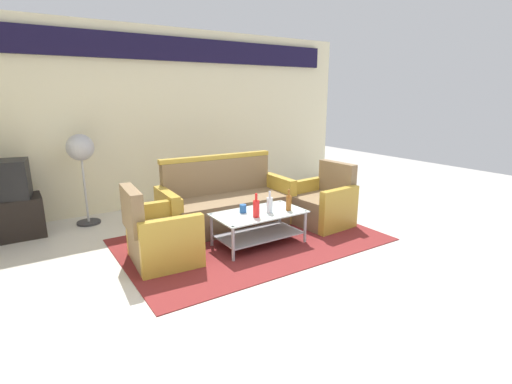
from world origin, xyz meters
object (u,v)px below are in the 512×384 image
at_px(coffee_table, 259,223).
at_px(bottle_brown, 289,202).
at_px(armchair_left, 160,237).
at_px(pedestal_fan, 81,153).
at_px(bottle_clear, 270,205).
at_px(couch, 226,205).
at_px(bottle_red, 256,208).
at_px(armchair_right, 323,205).
at_px(television, 1,180).
at_px(tv_stand, 8,218).
at_px(cup, 243,209).

xyz_separation_m(coffee_table, bottle_brown, (0.35, -0.12, 0.24)).
bearing_deg(armchair_left, pedestal_fan, -162.30).
xyz_separation_m(armchair_left, pedestal_fan, (-0.44, 1.80, 0.73)).
bearing_deg(bottle_clear, armchair_left, 168.76).
height_order(couch, pedestal_fan, pedestal_fan).
bearing_deg(pedestal_fan, bottle_red, -54.92).
bearing_deg(bottle_brown, couch, 112.34).
relative_size(armchair_left, bottle_clear, 3.18).
height_order(armchair_left, pedestal_fan, pedestal_fan).
distance_m(couch, armchair_right, 1.35).
xyz_separation_m(bottle_brown, television, (-2.90, 2.05, 0.25)).
bearing_deg(couch, television, -22.18).
bearing_deg(bottle_brown, pedestal_fan, 132.92).
xyz_separation_m(armchair_left, bottle_red, (1.04, -0.30, 0.23)).
bearing_deg(tv_stand, armchair_right, -25.81).
bearing_deg(couch, cup, 80.48).
bearing_deg(couch, tv_stand, -22.12).
relative_size(armchair_right, bottle_brown, 3.25).
height_order(armchair_right, coffee_table, armchair_right).
distance_m(armchair_right, cup, 1.33).
xyz_separation_m(bottle_clear, tv_stand, (-2.65, 2.00, -0.25)).
bearing_deg(armchair_left, cup, 89.69).
bearing_deg(bottle_red, armchair_right, 11.61).
height_order(armchair_left, cup, armchair_left).
height_order(couch, bottle_brown, couch).
bearing_deg(cup, pedestal_fan, 127.46).
xyz_separation_m(coffee_table, bottle_red, (-0.12, -0.13, 0.25)).
xyz_separation_m(coffee_table, tv_stand, (-2.55, 1.93, -0.01)).
bearing_deg(television, bottle_red, 147.94).
xyz_separation_m(tv_stand, pedestal_fan, (0.94, 0.05, 0.75)).
xyz_separation_m(couch, cup, (-0.14, -0.68, 0.14)).
height_order(bottle_red, cup, bottle_red).
distance_m(armchair_left, television, 2.28).
distance_m(couch, bottle_clear, 0.89).
relative_size(armchair_left, television, 1.29).
relative_size(armchair_left, armchair_right, 1.00).
bearing_deg(bottle_red, tv_stand, 139.68).
xyz_separation_m(armchair_right, bottle_red, (-1.28, -0.26, 0.23)).
bearing_deg(armchair_right, bottle_clear, 97.46).
xyz_separation_m(coffee_table, cup, (-0.16, 0.10, 0.19)).
bearing_deg(cup, bottle_brown, -23.45).
relative_size(coffee_table, cup, 11.00).
relative_size(coffee_table, pedestal_fan, 0.87).
height_order(bottle_brown, bottle_clear, bottle_clear).
relative_size(armchair_left, cup, 8.50).
distance_m(tv_stand, television, 0.50).
height_order(armchair_left, tv_stand, armchair_left).
bearing_deg(coffee_table, armchair_right, 6.60).
distance_m(armchair_right, television, 4.14).
bearing_deg(bottle_red, coffee_table, 46.25).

